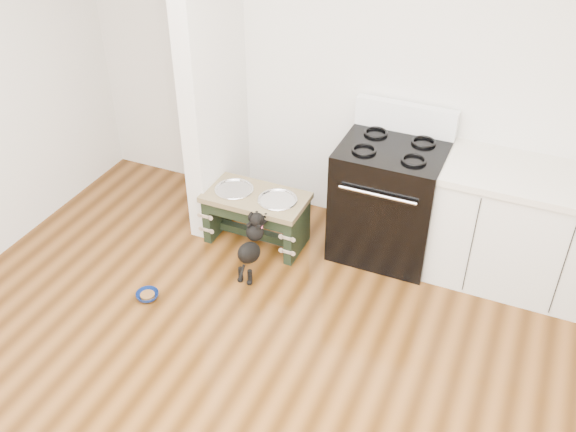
% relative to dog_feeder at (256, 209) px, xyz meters
% --- Properties ---
extents(room_shell, '(5.00, 5.00, 5.00)m').
position_rel_dog_feeder_xyz_m(room_shell, '(0.72, -1.84, 1.31)').
color(room_shell, silver).
rests_on(room_shell, ground).
extents(partition_wall, '(0.15, 0.80, 2.70)m').
position_rel_dog_feeder_xyz_m(partition_wall, '(-0.46, 0.26, 1.04)').
color(partition_wall, silver).
rests_on(partition_wall, ground).
extents(oven_range, '(0.76, 0.69, 1.14)m').
position_rel_dog_feeder_xyz_m(oven_range, '(0.97, 0.32, 0.17)').
color(oven_range, black).
rests_on(oven_range, ground).
extents(cabinet_run, '(1.24, 0.64, 0.91)m').
position_rel_dog_feeder_xyz_m(cabinet_run, '(1.95, 0.34, 0.14)').
color(cabinet_run, silver).
rests_on(cabinet_run, ground).
extents(dog_feeder, '(0.80, 0.43, 0.46)m').
position_rel_dog_feeder_xyz_m(dog_feeder, '(0.00, 0.00, 0.00)').
color(dog_feeder, black).
rests_on(dog_feeder, ground).
extents(puppy, '(0.14, 0.41, 0.49)m').
position_rel_dog_feeder_xyz_m(puppy, '(0.14, -0.37, -0.05)').
color(puppy, black).
rests_on(puppy, ground).
extents(floor_bowl, '(0.20, 0.20, 0.05)m').
position_rel_dog_feeder_xyz_m(floor_bowl, '(-0.42, -0.93, -0.29)').
color(floor_bowl, navy).
rests_on(floor_bowl, ground).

